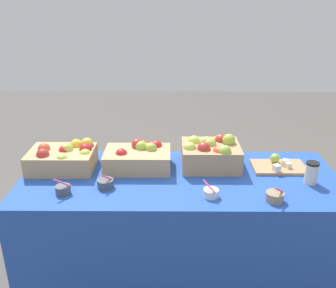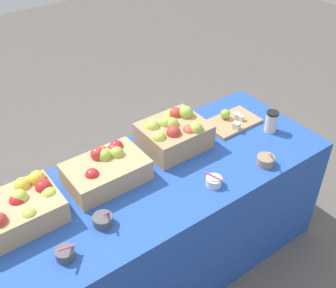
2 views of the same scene
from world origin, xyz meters
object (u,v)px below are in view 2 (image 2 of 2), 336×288
(apple_crate_right, at_px, (174,133))
(sample_bowl_extra, at_px, (103,220))
(apple_crate_left, at_px, (19,209))
(sample_bowl_near, at_px, (265,160))
(coffee_cup, at_px, (271,122))
(apple_crate_middle, at_px, (106,168))
(sample_bowl_far, at_px, (65,254))
(cutting_board_front, at_px, (232,121))
(sample_bowl_mid, at_px, (214,181))

(apple_crate_right, height_order, sample_bowl_extra, apple_crate_right)
(apple_crate_left, xyz_separation_m, sample_bowl_near, (1.21, -0.39, -0.05))
(coffee_cup, bearing_deg, apple_crate_middle, 168.68)
(apple_crate_left, distance_m, sample_bowl_far, 0.33)
(apple_crate_left, bearing_deg, sample_bowl_extra, -39.73)
(sample_bowl_extra, bearing_deg, cutting_board_front, 13.68)
(cutting_board_front, bearing_deg, sample_bowl_extra, -166.32)
(sample_bowl_mid, distance_m, coffee_cup, 0.61)
(apple_crate_left, bearing_deg, coffee_cup, -7.21)
(cutting_board_front, height_order, sample_bowl_far, sample_bowl_far)
(apple_crate_middle, height_order, sample_bowl_near, apple_crate_middle)
(apple_crate_right, distance_m, cutting_board_front, 0.43)
(coffee_cup, bearing_deg, apple_crate_right, 157.89)
(apple_crate_left, distance_m, apple_crate_right, 0.91)
(sample_bowl_near, height_order, sample_bowl_mid, sample_bowl_near)
(sample_bowl_near, height_order, coffee_cup, coffee_cup)
(sample_bowl_far, bearing_deg, apple_crate_right, 22.98)
(sample_bowl_near, bearing_deg, sample_bowl_far, 176.45)
(apple_crate_middle, xyz_separation_m, coffee_cup, (1.00, -0.20, -0.01))
(cutting_board_front, distance_m, sample_bowl_far, 1.30)
(sample_bowl_near, bearing_deg, apple_crate_left, 162.28)
(sample_bowl_near, bearing_deg, apple_crate_right, 124.95)
(apple_crate_right, bearing_deg, sample_bowl_near, -55.05)
(sample_bowl_extra, bearing_deg, apple_crate_right, 24.59)
(apple_crate_middle, height_order, sample_bowl_far, apple_crate_middle)
(cutting_board_front, distance_m, sample_bowl_near, 0.42)
(apple_crate_middle, relative_size, sample_bowl_extra, 4.11)
(apple_crate_middle, distance_m, cutting_board_front, 0.87)
(apple_crate_right, distance_m, sample_bowl_near, 0.52)
(apple_crate_right, bearing_deg, sample_bowl_extra, -155.41)
(apple_crate_middle, bearing_deg, coffee_cup, -11.32)
(cutting_board_front, relative_size, sample_bowl_near, 3.23)
(cutting_board_front, distance_m, sample_bowl_mid, 0.58)
(cutting_board_front, xyz_separation_m, sample_bowl_mid, (-0.46, -0.35, 0.01))
(sample_bowl_near, bearing_deg, sample_bowl_mid, 172.87)
(apple_crate_left, height_order, coffee_cup, apple_crate_left)
(apple_crate_middle, height_order, sample_bowl_mid, apple_crate_middle)
(sample_bowl_far, xyz_separation_m, sample_bowl_extra, (0.22, 0.07, -0.00))
(sample_bowl_near, bearing_deg, coffee_cup, 38.01)
(apple_crate_right, relative_size, sample_bowl_extra, 3.64)
(apple_crate_right, relative_size, cutting_board_front, 1.09)
(apple_crate_middle, distance_m, apple_crate_right, 0.45)
(apple_crate_left, height_order, cutting_board_front, apple_crate_left)
(sample_bowl_mid, bearing_deg, sample_bowl_far, 177.93)
(sample_bowl_extra, xyz_separation_m, coffee_cup, (1.17, 0.06, 0.04))
(apple_crate_left, distance_m, sample_bowl_extra, 0.38)
(apple_crate_middle, relative_size, coffee_cup, 3.10)
(apple_crate_right, bearing_deg, apple_crate_middle, -176.89)
(sample_bowl_near, relative_size, coffee_cup, 0.78)
(sample_bowl_mid, xyz_separation_m, coffee_cup, (0.59, 0.16, 0.04))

